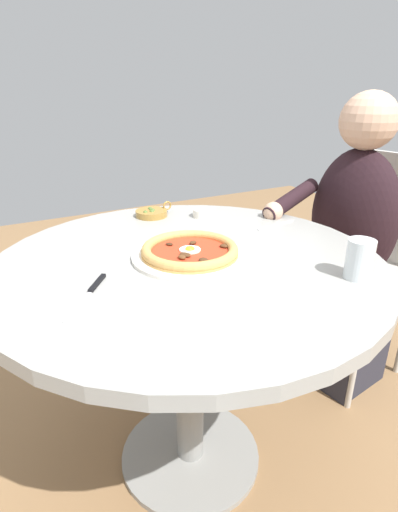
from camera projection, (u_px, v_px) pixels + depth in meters
The scene contains 10 objects.
ground_plane at pixel (190, 458), 1.37m from camera, with size 6.00×6.00×0.02m, color olive.
dining_table at pixel (189, 297), 1.13m from camera, with size 1.05×1.05×0.74m.
pizza_on_plate at pixel (190, 251), 1.08m from camera, with size 0.31×0.31×0.04m.
water_glass at pixel (359, 261), 0.95m from camera, with size 0.07×0.07×0.10m.
steak_knife at pixel (92, 289), 0.90m from camera, with size 0.18×0.13×0.01m.
ramekin_capers at pixel (203, 213), 1.41m from camera, with size 0.07×0.07×0.03m.
olive_pan at pixel (152, 213), 1.42m from camera, with size 0.11×0.14×0.05m.
fork_utensil at pixel (276, 225), 1.33m from camera, with size 0.04×0.17×0.00m.
diner_person at pixel (345, 265), 1.58m from camera, with size 0.37×0.52×1.16m.
cafe_chair_diner at pixel (369, 247), 1.64m from camera, with size 0.45×0.45×0.93m.
Camera 1 is at (-0.88, 0.45, 1.16)m, focal length 28.02 mm.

